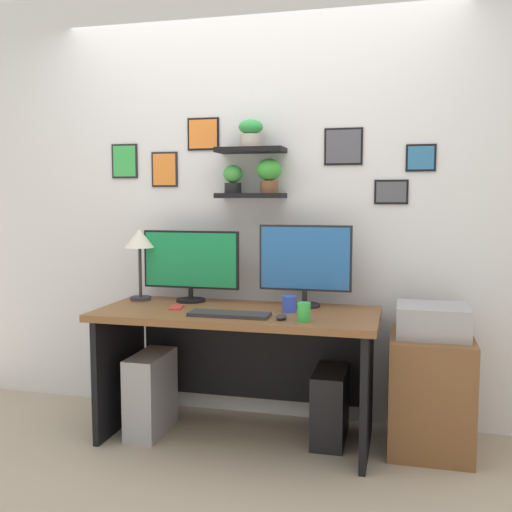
{
  "coord_description": "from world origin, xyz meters",
  "views": [
    {
      "loc": [
        0.9,
        -3.16,
        1.39
      ],
      "look_at": [
        0.1,
        0.05,
        1.06
      ],
      "focal_mm": 41.27,
      "sensor_mm": 36.0,
      "label": 1
    }
  ],
  "objects": [
    {
      "name": "back_wall_assembly",
      "position": [
        0.0,
        0.44,
        1.36
      ],
      "size": [
        4.4,
        0.24,
        2.7
      ],
      "color": "silver",
      "rests_on": "ground"
    },
    {
      "name": "cell_phone",
      "position": [
        -0.36,
        -0.02,
        0.76
      ],
      "size": [
        0.1,
        0.15,
        0.01
      ],
      "primitive_type": "cube",
      "rotation": [
        0.0,
        0.0,
        0.2
      ],
      "color": "red",
      "rests_on": "desk"
    },
    {
      "name": "pen_cup",
      "position": [
        0.42,
        -0.21,
        0.8
      ],
      "size": [
        0.07,
        0.07,
        0.1
      ],
      "primitive_type": "cylinder",
      "color": "green",
      "rests_on": "desk"
    },
    {
      "name": "coffee_mug",
      "position": [
        0.3,
        0.03,
        0.8
      ],
      "size": [
        0.08,
        0.08,
        0.09
      ],
      "primitive_type": "cylinder",
      "color": "blue",
      "rests_on": "desk"
    },
    {
      "name": "computer_tower_left",
      "position": [
        -0.52,
        -0.04,
        0.24
      ],
      "size": [
        0.18,
        0.4,
        0.47
      ],
      "primitive_type": "cube",
      "color": "#99999E",
      "rests_on": "ground"
    },
    {
      "name": "desk_lamp",
      "position": [
        -0.68,
        0.19,
        1.1
      ],
      "size": [
        0.19,
        0.19,
        0.44
      ],
      "color": "#2D2D33",
      "rests_on": "desk"
    },
    {
      "name": "printer",
      "position": [
        1.07,
        0.12,
        0.72
      ],
      "size": [
        0.38,
        0.34,
        0.17
      ],
      "primitive_type": "cube",
      "color": "#9E9EA3",
      "rests_on": "drawer_cabinet"
    },
    {
      "name": "monitor_right",
      "position": [
        0.35,
        0.22,
        1.01
      ],
      "size": [
        0.54,
        0.18,
        0.48
      ],
      "color": "black",
      "rests_on": "desk"
    },
    {
      "name": "keyboard",
      "position": [
        0.01,
        -0.17,
        0.76
      ],
      "size": [
        0.44,
        0.14,
        0.02
      ],
      "primitive_type": "cube",
      "color": "#2D2D33",
      "rests_on": "desk"
    },
    {
      "name": "computer_tower_right",
      "position": [
        0.52,
        0.1,
        0.21
      ],
      "size": [
        0.18,
        0.4,
        0.41
      ],
      "primitive_type": "cube",
      "color": "black",
      "rests_on": "ground"
    },
    {
      "name": "ground_plane",
      "position": [
        0.0,
        0.0,
        0.0
      ],
      "size": [
        8.0,
        8.0,
        0.0
      ],
      "primitive_type": "plane",
      "color": "tan"
    },
    {
      "name": "monitor_left",
      "position": [
        -0.35,
        0.22,
        0.99
      ],
      "size": [
        0.61,
        0.18,
        0.44
      ],
      "color": "black",
      "rests_on": "desk"
    },
    {
      "name": "drawer_cabinet",
      "position": [
        1.07,
        0.12,
        0.32
      ],
      "size": [
        0.44,
        0.5,
        0.64
      ],
      "primitive_type": "cube",
      "color": "brown",
      "rests_on": "ground"
    },
    {
      "name": "desk",
      "position": [
        0.0,
        0.05,
        0.54
      ],
      "size": [
        1.59,
        0.68,
        0.75
      ],
      "color": "brown",
      "rests_on": "ground"
    },
    {
      "name": "computer_mouse",
      "position": [
        0.3,
        -0.19,
        0.77
      ],
      "size": [
        0.06,
        0.09,
        0.03
      ],
      "primitive_type": "ellipsoid",
      "color": "#2D2D33",
      "rests_on": "desk"
    }
  ]
}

